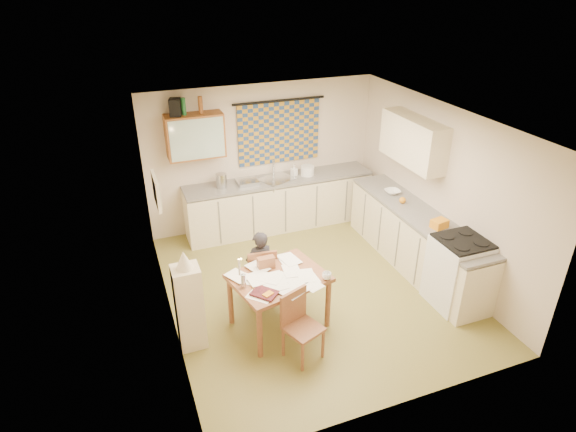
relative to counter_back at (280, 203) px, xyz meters
name	(u,v)px	position (x,y,z in m)	size (l,w,h in m)	color
floor	(312,289)	(-0.20, -1.95, -0.46)	(4.00, 4.50, 0.02)	olive
ceiling	(317,119)	(-0.20, -1.95, 2.06)	(4.00, 4.50, 0.02)	white
wall_back	(262,156)	(-0.20, 0.31, 0.80)	(4.00, 0.02, 2.50)	beige
wall_front	(410,312)	(-0.20, -4.21, 0.80)	(4.00, 0.02, 2.50)	beige
wall_left	(162,238)	(-2.21, -1.95, 0.80)	(0.02, 4.50, 2.50)	beige
wall_right	(440,190)	(1.81, -1.95, 0.80)	(0.02, 4.50, 2.50)	beige
window_blind	(279,133)	(0.10, 0.27, 1.20)	(1.45, 0.03, 1.05)	navy
curtain_rod	(279,101)	(0.10, 0.25, 1.75)	(0.04, 0.04, 1.60)	black
wall_cabinet	(195,136)	(-1.35, 0.13, 1.35)	(0.90, 0.34, 0.70)	brown
wall_cabinet_glass	(197,139)	(-1.35, -0.04, 1.35)	(0.84, 0.02, 0.64)	#99B2A5
upper_cabinet_right	(413,141)	(1.63, -1.40, 1.40)	(0.34, 1.30, 0.70)	beige
framed_print	(156,191)	(-2.17, -1.55, 1.25)	(0.04, 0.50, 0.40)	beige
print_canvas	(158,191)	(-2.15, -1.55, 1.25)	(0.01, 0.42, 0.32)	beige
counter_back	(280,203)	(0.00, 0.00, 0.00)	(3.30, 0.62, 0.92)	beige
counter_right	(414,240)	(1.50, -1.93, 0.00)	(0.62, 2.95, 0.92)	beige
stove	(458,272)	(1.50, -2.94, 0.05)	(0.65, 0.65, 1.00)	white
sink	(277,181)	(-0.05, 0.00, 0.43)	(0.55, 0.45, 0.10)	silver
tap	(273,168)	(-0.05, 0.18, 0.61)	(0.03, 0.03, 0.28)	silver
dish_rack	(247,182)	(-0.57, 0.00, 0.50)	(0.35, 0.30, 0.06)	silver
kettle	(221,181)	(-1.01, 0.00, 0.59)	(0.18, 0.18, 0.24)	silver
mixing_bowl	(307,170)	(0.52, 0.00, 0.55)	(0.24, 0.24, 0.16)	white
soap_bottle	(294,170)	(0.29, 0.05, 0.57)	(0.12, 0.12, 0.20)	white
bowl	(393,192)	(1.50, -1.21, 0.50)	(0.25, 0.25, 0.06)	white
orange_bag	(439,224)	(1.50, -2.42, 0.53)	(0.22, 0.16, 0.12)	orange
fruit_orange	(403,200)	(1.45, -1.57, 0.52)	(0.10, 0.10, 0.10)	orange
speaker	(175,107)	(-1.61, 0.13, 1.83)	(0.16, 0.20, 0.26)	black
bottle_green	(184,107)	(-1.49, 0.13, 1.83)	(0.07, 0.07, 0.26)	#195926
bottle_brown	(200,105)	(-1.23, 0.13, 1.83)	(0.07, 0.07, 0.26)	brown
dining_table	(279,300)	(-0.92, -2.52, -0.07)	(1.29, 1.09, 0.75)	brown
chair_far	(261,283)	(-0.98, -1.94, -0.18)	(0.43, 0.43, 0.87)	brown
chair_near	(302,338)	(-0.86, -3.16, -0.19)	(0.50, 0.50, 0.86)	brown
person	(260,268)	(-0.99, -1.97, 0.10)	(0.43, 0.31, 1.10)	black
shelf_stand	(189,307)	(-2.04, -2.49, 0.11)	(0.32, 0.30, 1.12)	beige
lampshade	(184,260)	(-2.04, -2.49, 0.77)	(0.20, 0.20, 0.22)	beige
letter_rack	(266,263)	(-1.01, -2.29, 0.38)	(0.22, 0.10, 0.16)	brown
mug	(327,276)	(-0.39, -2.79, 0.34)	(0.14, 0.14, 0.09)	white
magazine	(260,298)	(-1.28, -2.88, 0.31)	(0.36, 0.37, 0.03)	maroon
book	(254,290)	(-1.30, -2.69, 0.31)	(0.19, 0.25, 0.02)	orange
orange_box	(268,295)	(-1.17, -2.86, 0.32)	(0.12, 0.08, 0.04)	orange
eyeglasses	(303,284)	(-0.71, -2.79, 0.31)	(0.13, 0.04, 0.02)	black
candle_holder	(243,281)	(-1.39, -2.59, 0.39)	(0.06, 0.06, 0.18)	silver
candle	(239,267)	(-1.43, -2.58, 0.59)	(0.02, 0.02, 0.22)	white
candle_flame	(241,259)	(-1.41, -2.60, 0.71)	(0.02, 0.02, 0.02)	#FFCC66
papers	(280,278)	(-0.93, -2.58, 0.31)	(1.09, 1.02, 0.03)	white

